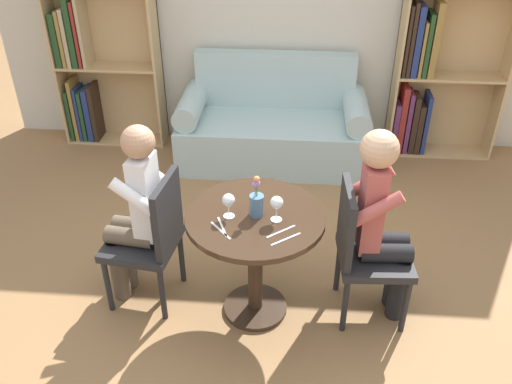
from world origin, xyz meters
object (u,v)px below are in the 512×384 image
chair_left (152,236)px  wine_glass_left (228,201)px  bookshelf_left (96,68)px  person_right (382,222)px  flower_vase (256,202)px  person_left (135,213)px  bookshelf_right (431,79)px  chair_right (364,248)px  couch (273,127)px  wine_glass_right (277,203)px

chair_left → wine_glass_left: 0.61m
bookshelf_left → person_right: (2.41, -2.19, -0.05)m
bookshelf_left → flower_vase: bearing=-53.1°
person_left → person_right: size_ratio=0.97×
bookshelf_right → wine_glass_left: (-1.55, -2.28, 0.13)m
chair_right → person_left: person_left is taller
couch → chair_right: couch is taller
bookshelf_left → chair_right: size_ratio=1.69×
chair_right → wine_glass_right: bearing=96.6°
bookshelf_left → flower_vase: size_ratio=5.98×
bookshelf_left → person_left: size_ratio=1.24×
chair_left → wine_glass_left: chair_left is taller
person_right → wine_glass_right: size_ratio=8.23×
bookshelf_right → wine_glass_right: size_ratio=9.92×
bookshelf_right → chair_left: bookshelf_right is taller
couch → bookshelf_right: bearing=10.8°
bookshelf_left → person_right: 3.25m
wine_glass_left → wine_glass_right: bearing=-2.6°
chair_left → flower_vase: (0.64, -0.07, 0.33)m
person_right → wine_glass_left: (-0.87, -0.09, 0.16)m
bookshelf_right → chair_right: (-0.77, -2.20, -0.22)m
wine_glass_right → bookshelf_right: bearing=60.7°
wine_glass_left → flower_vase: size_ratio=0.58×
person_left → couch: bearing=166.6°
person_right → wine_glass_left: size_ratio=8.58×
person_left → person_right: person_right is taller
bookshelf_left → chair_left: (1.05, -2.18, -0.23)m
wine_glass_right → flower_vase: size_ratio=0.60×
bookshelf_left → chair_left: 2.43m
chair_right → person_right: 0.20m
couch → wine_glass_right: bearing=-86.6°
chair_left → flower_vase: 0.73m
couch → flower_vase: 2.05m
couch → wine_glass_right: (0.12, -2.02, 0.54)m
wine_glass_right → chair_left: bearing=171.9°
person_right → wine_glass_left: bearing=92.3°
bookshelf_right → person_left: 3.03m
couch → person_right: bearing=-69.4°
bookshelf_right → flower_vase: (-1.40, -2.25, 0.11)m
wine_glass_right → flower_vase: bearing=161.7°
bookshelf_right → couch: bearing=-169.2°
wine_glass_right → chair_right: bearing=10.3°
chair_left → chair_right: same height
wine_glass_right → wine_glass_left: bearing=177.4°
chair_right → person_right: bearing=-87.5°
chair_left → wine_glass_left: size_ratio=6.13×
bookshelf_right → chair_left: size_ratio=1.69×
person_left → chair_left: bearing=85.0°
chair_left → wine_glass_right: bearing=89.5°
person_left → bookshelf_left: bearing=-148.5°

